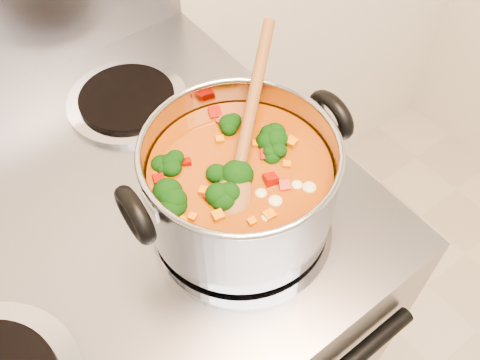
# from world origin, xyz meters

# --- Properties ---
(electric_range) EXTENTS (0.79, 0.71, 1.08)m
(electric_range) POSITION_xyz_m (0.06, 1.16, 0.47)
(electric_range) COLOR gray
(electric_range) RESTS_ON ground
(stockpot) EXTENTS (0.30, 0.25, 0.15)m
(stockpot) POSITION_xyz_m (0.25, 1.02, 1.00)
(stockpot) COLOR #AAA9B2
(stockpot) RESTS_ON electric_range
(wooden_spoon) EXTENTS (0.24, 0.22, 0.09)m
(wooden_spoon) POSITION_xyz_m (0.27, 1.04, 1.05)
(wooden_spoon) COLOR brown
(wooden_spoon) RESTS_ON stockpot
(cooktop_crumbs) EXTENTS (0.17, 0.22, 0.01)m
(cooktop_crumbs) POSITION_xyz_m (0.15, 1.01, 0.92)
(cooktop_crumbs) COLOR black
(cooktop_crumbs) RESTS_ON electric_range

